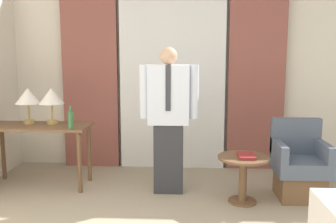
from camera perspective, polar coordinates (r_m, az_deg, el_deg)
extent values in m
cube|color=silver|center=(5.22, 0.73, 6.35)|extent=(10.00, 0.06, 2.70)
cube|color=white|center=(5.09, 0.67, 5.61)|extent=(1.43, 0.06, 2.58)
cube|color=brown|center=(5.26, -11.78, 5.53)|extent=(0.76, 0.06, 2.58)
cube|color=brown|center=(5.17, 13.34, 5.43)|extent=(0.76, 0.06, 2.58)
cube|color=brown|center=(4.67, -19.24, -2.15)|extent=(1.22, 0.54, 0.03)
cylinder|color=brown|center=(4.38, -13.33, -7.56)|extent=(0.05, 0.05, 0.71)
cylinder|color=brown|center=(5.16, -23.82, -5.62)|extent=(0.05, 0.05, 0.71)
cylinder|color=brown|center=(4.77, -11.92, -6.19)|extent=(0.05, 0.05, 0.71)
cylinder|color=tan|center=(4.81, -20.38, -1.48)|extent=(0.13, 0.13, 0.04)
cylinder|color=tan|center=(4.79, -20.46, -0.06)|extent=(0.02, 0.02, 0.20)
cone|color=silver|center=(4.77, -20.58, 2.25)|extent=(0.29, 0.29, 0.19)
cylinder|color=tan|center=(4.70, -17.18, -1.54)|extent=(0.13, 0.13, 0.04)
cylinder|color=tan|center=(4.68, -17.24, -0.09)|extent=(0.02, 0.02, 0.20)
cone|color=silver|center=(4.66, -17.35, 2.27)|extent=(0.29, 0.29, 0.19)
cylinder|color=#336638|center=(4.30, -14.59, -1.27)|extent=(0.06, 0.06, 0.20)
cylinder|color=#336638|center=(4.28, -14.66, 0.43)|extent=(0.03, 0.03, 0.06)
cube|color=#2D2D33|center=(4.28, 0.15, -7.14)|extent=(0.33, 0.17, 0.79)
cube|color=silver|center=(4.14, 0.15, 2.57)|extent=(0.46, 0.21, 0.66)
cube|color=#333338|center=(4.02, 0.07, 3.57)|extent=(0.06, 0.01, 0.49)
cylinder|color=silver|center=(4.16, -3.68, 3.03)|extent=(0.10, 0.10, 0.59)
cylinder|color=silver|center=(4.13, 4.02, 2.99)|extent=(0.10, 0.10, 0.59)
sphere|color=tan|center=(4.12, 0.16, 8.46)|extent=(0.19, 0.19, 0.19)
cube|color=brown|center=(4.41, 19.35, -10.57)|extent=(0.47, 0.46, 0.29)
cube|color=#4C5666|center=(4.35, 19.50, -7.79)|extent=(0.55, 0.54, 0.16)
cube|color=#4C5666|center=(4.49, 18.86, -3.51)|extent=(0.55, 0.10, 0.41)
cube|color=#4C5666|center=(4.24, 16.55, -5.67)|extent=(0.08, 0.54, 0.18)
cube|color=#4C5666|center=(4.38, 22.58, -5.54)|extent=(0.08, 0.54, 0.18)
cylinder|color=brown|center=(4.18, 11.23, -13.25)|extent=(0.30, 0.30, 0.02)
cylinder|color=brown|center=(4.10, 11.32, -10.30)|extent=(0.09, 0.09, 0.48)
cylinder|color=brown|center=(4.03, 11.43, -6.91)|extent=(0.54, 0.54, 0.03)
cube|color=maroon|center=(4.00, 11.82, -6.62)|extent=(0.17, 0.26, 0.03)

